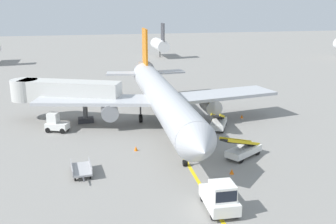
% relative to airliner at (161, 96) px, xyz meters
% --- Properties ---
extents(ground_plane, '(300.00, 300.00, 0.00)m').
position_rel_airliner_xyz_m(ground_plane, '(0.20, -13.54, -3.42)').
color(ground_plane, gray).
extents(taxi_line_yellow, '(3.57, 79.95, 0.01)m').
position_rel_airliner_xyz_m(taxi_line_yellow, '(-0.02, -8.54, -3.41)').
color(taxi_line_yellow, yellow).
rests_on(taxi_line_yellow, ground).
extents(airliner, '(28.59, 35.30, 10.10)m').
position_rel_airliner_xyz_m(airliner, '(0.00, 0.00, 0.00)').
color(airliner, '#B2B5BA').
rests_on(airliner, ground).
extents(jet_bridge, '(12.86, 7.43, 4.85)m').
position_rel_airliner_xyz_m(jet_bridge, '(-11.34, 4.34, 0.12)').
color(jet_bridge, beige).
rests_on(jet_bridge, ground).
extents(pushback_tug, '(2.07, 3.69, 2.20)m').
position_rel_airliner_xyz_m(pushback_tug, '(-0.22, -19.80, -2.42)').
color(pushback_tug, silver).
rests_on(pushback_tug, ground).
extents(baggage_tug_near_wing, '(2.72, 2.14, 2.10)m').
position_rel_airliner_xyz_m(baggage_tug_near_wing, '(-11.70, 0.20, -2.49)').
color(baggage_tug_near_wing, silver).
rests_on(baggage_tug_near_wing, ground).
extents(belt_loader_forward_hold, '(3.41, 5.02, 2.59)m').
position_rel_airliner_xyz_m(belt_loader_forward_hold, '(5.90, -2.92, -2.64)').
color(belt_loader_forward_hold, silver).
rests_on(belt_loader_forward_hold, ground).
extents(belt_loader_aft_hold, '(4.91, 3.70, 2.59)m').
position_rel_airliner_xyz_m(belt_loader_aft_hold, '(5.15, -11.33, -2.64)').
color(belt_loader_aft_hold, silver).
rests_on(belt_loader_aft_hold, ground).
extents(baggage_cart_loaded, '(1.74, 3.80, 0.94)m').
position_rel_airliner_xyz_m(baggage_cart_loaded, '(-9.23, -11.77, -2.95)').
color(baggage_cart_loaded, '#A5A5A8').
rests_on(baggage_cart_loaded, ground).
extents(ground_crew_marshaller, '(0.36, 0.24, 1.70)m').
position_rel_airliner_xyz_m(ground_crew_marshaller, '(1.20, -6.71, -2.51)').
color(ground_crew_marshaller, '#26262D').
rests_on(ground_crew_marshaller, ground).
extents(safety_cone_nose_left, '(0.36, 0.36, 0.44)m').
position_rel_airliner_xyz_m(safety_cone_nose_left, '(-4.09, -7.46, -3.20)').
color(safety_cone_nose_left, orange).
rests_on(safety_cone_nose_left, ground).
extents(safety_cone_nose_right, '(0.36, 0.36, 0.44)m').
position_rel_airliner_xyz_m(safety_cone_nose_right, '(2.82, -14.49, -3.20)').
color(safety_cone_nose_right, orange).
rests_on(safety_cone_nose_right, ground).
extents(safety_cone_wingtip_left, '(0.36, 0.36, 0.44)m').
position_rel_airliner_xyz_m(safety_cone_wingtip_left, '(10.18, 0.42, -3.20)').
color(safety_cone_wingtip_left, orange).
rests_on(safety_cone_wingtip_left, ground).
extents(distant_aircraft_mid_left, '(3.00, 10.10, 8.80)m').
position_rel_airliner_xyz_m(distant_aircraft_mid_left, '(12.08, 57.40, -0.20)').
color(distant_aircraft_mid_left, silver).
rests_on(distant_aircraft_mid_left, ground).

